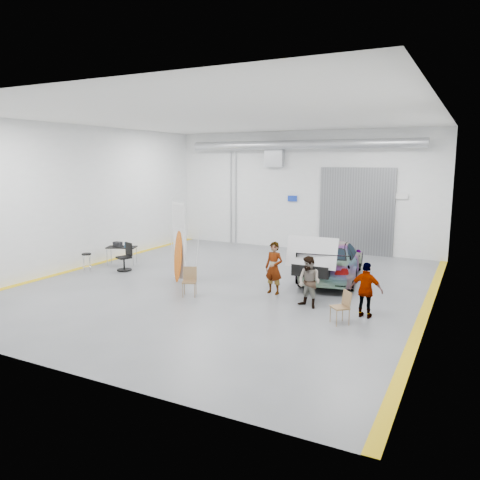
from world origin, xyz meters
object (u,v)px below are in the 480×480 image
at_px(person_b, 309,282).
at_px(folding_chair_far, 340,314).
at_px(shop_stool, 87,263).
at_px(surfboard_display, 181,249).
at_px(folding_chair_near, 190,287).
at_px(person_c, 366,290).
at_px(sedan_car, 332,259).
at_px(work_table, 121,247).
at_px(office_chair, 125,259).
at_px(person_a, 274,268).

distance_m(person_b, folding_chair_far, 1.71).
bearing_deg(shop_stool, surfboard_display, 5.42).
bearing_deg(shop_stool, folding_chair_near, -9.99).
bearing_deg(person_b, person_c, 12.37).
distance_m(sedan_car, work_table, 9.15).
relative_size(sedan_car, office_chair, 4.57).
bearing_deg(work_table, folding_chair_far, -16.48).
relative_size(sedan_car, folding_chair_far, 5.59).
distance_m(person_a, work_table, 7.90).
bearing_deg(office_chair, person_b, 12.21).
bearing_deg(folding_chair_near, surfboard_display, 106.47).
xyz_separation_m(folding_chair_far, shop_stool, (-10.89, 1.38, 0.10)).
xyz_separation_m(person_b, shop_stool, (-9.63, 0.35, -0.42)).
distance_m(sedan_car, person_a, 3.15).
height_order(sedan_car, shop_stool, sedan_car).
bearing_deg(work_table, sedan_car, 10.85).
height_order(folding_chair_far, office_chair, office_chair).
height_order(person_a, work_table, person_a).
bearing_deg(work_table, surfboard_display, -18.28).
bearing_deg(person_b, person_a, 166.98).
xyz_separation_m(sedan_car, folding_chair_near, (-3.59, -4.49, -0.46)).
xyz_separation_m(sedan_car, work_table, (-8.99, -1.72, 0.04)).
bearing_deg(surfboard_display, office_chair, -165.24).
height_order(folding_chair_near, office_chair, office_chair).
bearing_deg(office_chair, shop_stool, -121.16).
relative_size(person_c, shop_stool, 2.10).
xyz_separation_m(person_a, office_chair, (-6.85, 0.36, -0.40)).
bearing_deg(office_chair, work_table, 159.85).
distance_m(person_a, person_b, 1.83).
distance_m(person_a, surfboard_display, 3.72).
xyz_separation_m(surfboard_display, folding_chair_far, (6.53, -1.79, -1.00)).
relative_size(person_c, surfboard_display, 0.52).
distance_m(shop_stool, office_chair, 1.54).
relative_size(person_c, office_chair, 1.43).
distance_m(surfboard_display, folding_chair_near, 2.15).
height_order(person_c, surfboard_display, surfboard_display).
relative_size(folding_chair_near, folding_chair_far, 1.04).
height_order(sedan_car, person_b, person_b).
distance_m(person_c, folding_chair_near, 5.80).
distance_m(sedan_car, person_b, 3.86).
bearing_deg(person_c, surfboard_display, -3.57).
relative_size(person_a, person_b, 1.12).
xyz_separation_m(person_b, person_c, (1.78, -0.16, 0.01)).
relative_size(folding_chair_near, shop_stool, 1.25).
xyz_separation_m(work_table, office_chair, (0.95, -0.83, -0.29)).
bearing_deg(office_chair, surfboard_display, 11.43).
relative_size(sedan_car, person_b, 3.23).
bearing_deg(shop_stool, person_b, -2.06).
xyz_separation_m(person_b, office_chair, (-8.42, 1.29, -0.31)).
bearing_deg(sedan_car, folding_chair_near, 42.45).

